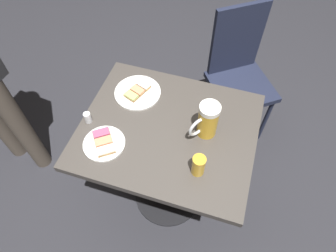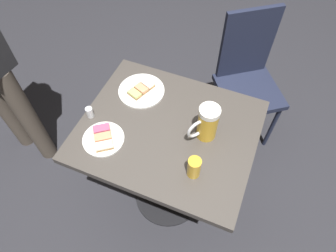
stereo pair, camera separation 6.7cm
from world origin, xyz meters
name	(u,v)px [view 2 (the right image)]	position (x,y,z in m)	size (l,w,h in m)	color
ground_plane	(168,194)	(0.00, 0.00, 0.00)	(6.00, 6.00, 0.00)	#28282D
cafe_table	(168,147)	(0.00, 0.00, 0.61)	(0.82, 0.68, 0.78)	black
plate_near	(141,90)	(0.21, -0.16, 0.79)	(0.24, 0.24, 0.03)	white
plate_far	(103,138)	(0.25, 0.17, 0.79)	(0.19, 0.19, 0.03)	white
beer_mug	(207,123)	(-0.17, -0.03, 0.87)	(0.11, 0.14, 0.18)	gold
beer_glass_small	(194,167)	(-0.19, 0.17, 0.83)	(0.06, 0.06, 0.10)	gold
salt_shaker	(90,112)	(0.37, 0.07, 0.81)	(0.03, 0.03, 0.06)	silver
cafe_chair	(247,75)	(-0.25, -0.74, 0.54)	(0.53, 0.53, 0.96)	#1E2338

